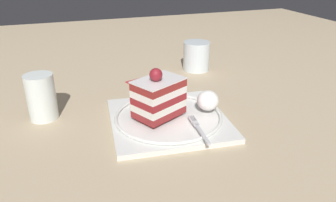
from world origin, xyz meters
TOP-DOWN VIEW (x-y plane):
  - ground_plane at (0.00, 0.00)m, footprint 2.40×2.40m
  - dessert_plate at (-0.00, 0.02)m, footprint 0.26×0.26m
  - cake_slice at (-0.01, -0.00)m, footprint 0.11×0.12m
  - whipped_cream_dollop at (0.01, 0.11)m, footprint 0.05×0.05m
  - fork at (0.08, 0.05)m, footprint 0.11×0.02m
  - drink_glass_near at (-0.11, -0.23)m, footprint 0.06×0.06m
  - drink_glass_far at (-0.29, 0.21)m, footprint 0.08×0.08m
  - folded_napkin at (-0.25, 0.05)m, footprint 0.10×0.13m

SIDE VIEW (x-z plane):
  - ground_plane at x=0.00m, z-range 0.00..0.00m
  - folded_napkin at x=-0.25m, z-range 0.00..0.00m
  - dessert_plate at x=0.00m, z-range 0.00..0.02m
  - fork at x=0.08m, z-range 0.02..0.02m
  - drink_glass_far at x=-0.29m, z-range 0.00..0.08m
  - whipped_cream_dollop at x=0.01m, z-range 0.02..0.06m
  - drink_glass_near at x=-0.11m, z-range -0.01..0.09m
  - cake_slice at x=-0.01m, z-range 0.01..0.11m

